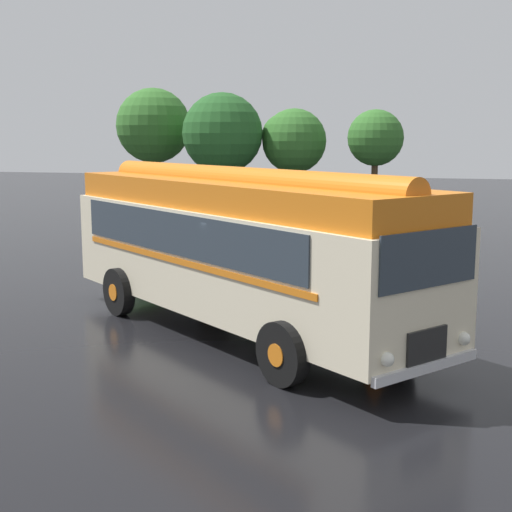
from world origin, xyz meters
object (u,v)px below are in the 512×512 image
car_near_left (282,217)px  box_van (219,203)px  car_mid_left (348,220)px  car_mid_right (430,221)px  vintage_bus (237,244)px  traffic_cone (375,366)px

car_near_left → box_van: bearing=-173.6°
car_mid_left → car_mid_right: bearing=13.0°
car_mid_left → box_van: (-5.44, 0.30, 0.52)m
car_near_left → vintage_bus: bearing=-80.5°
traffic_cone → car_near_left: bearing=108.3°
car_mid_right → box_van: size_ratio=0.73×
car_mid_left → car_mid_right: (3.11, 0.72, 0.00)m
traffic_cone → car_mid_right: bearing=88.7°
box_van → traffic_cone: (8.16, -16.42, -1.09)m
car_mid_right → box_van: box_van is taller
car_mid_right → traffic_cone: 16.85m
vintage_bus → traffic_cone: 4.20m
car_near_left → car_mid_right: size_ratio=0.98×
car_near_left → car_mid_left: bearing=-12.1°
vintage_bus → traffic_cone: (3.11, -2.31, -1.62)m
vintage_bus → box_van: 15.00m
car_mid_left → box_van: 5.47m
car_near_left → car_mid_right: bearing=1.1°
car_mid_left → traffic_cone: bearing=-80.4°
car_near_left → box_van: 2.71m
car_mid_left → traffic_cone: 16.35m
vintage_bus → traffic_cone: size_ratio=17.24×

